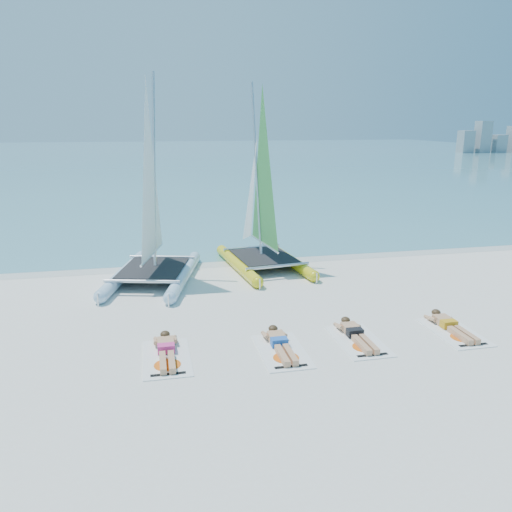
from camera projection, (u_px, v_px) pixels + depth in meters
The scene contains 14 objects.
ground at pixel (245, 319), 12.73m from camera, with size 140.00×140.00×0.00m, color silver.
sea at pixel (164, 156), 72.24m from camera, with size 140.00×115.00×0.01m, color #6AA1B2.
wet_sand_strip at pixel (217, 262), 17.93m from camera, with size 140.00×1.40×0.01m, color beige.
distant_skyline at pixel (497, 140), 81.51m from camera, with size 14.00×2.00×5.00m.
catamaran_blue at pixel (151, 219), 15.44m from camera, with size 3.44×5.27×6.61m.
catamaran_yellow at pixel (259, 207), 17.20m from camera, with size 2.80×5.13×6.39m.
towel_a at pixel (167, 358), 10.63m from camera, with size 1.00×1.85×0.02m, color silver.
sunbather_a at pixel (166, 349), 10.78m from camera, with size 0.37×1.73×0.26m.
towel_b at pixel (282, 351), 10.94m from camera, with size 1.00×1.85×0.02m, color silver.
sunbather_b at pixel (280, 343), 11.09m from camera, with size 0.37×1.73×0.26m.
towel_c at pixel (358, 341), 11.44m from camera, with size 1.00×1.85×0.02m, color silver.
sunbather_c at pixel (355, 333), 11.59m from camera, with size 0.37×1.73×0.26m.
towel_d at pixel (454, 332), 11.93m from camera, with size 1.00×1.85×0.02m, color silver.
sunbather_d at pixel (450, 325), 12.08m from camera, with size 0.37×1.73×0.26m.
Camera 1 is at (-2.18, -11.67, 4.88)m, focal length 35.00 mm.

